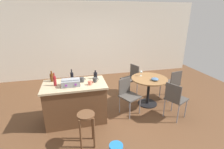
{
  "coord_description": "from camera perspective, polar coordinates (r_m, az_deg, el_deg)",
  "views": [
    {
      "loc": [
        -0.71,
        -3.41,
        2.24
      ],
      "look_at": [
        0.12,
        0.04,
        0.95
      ],
      "focal_mm": 26.38,
      "sensor_mm": 36.0,
      "label": 1
    }
  ],
  "objects": [
    {
      "name": "ground_plane",
      "position": [
        4.14,
        -1.48,
        -12.84
      ],
      "size": [
        8.8,
        8.8,
        0.0
      ],
      "primitive_type": "plane",
      "color": "brown"
    },
    {
      "name": "back_wall",
      "position": [
        6.26,
        -7.01,
        11.63
      ],
      "size": [
        8.0,
        0.1,
        2.7
      ],
      "primitive_type": "cube",
      "color": "silver",
      "rests_on": "ground_plane"
    },
    {
      "name": "kitchen_island",
      "position": [
        3.74,
        -12.41,
        -9.33
      ],
      "size": [
        1.32,
        0.73,
        0.88
      ],
      "color": "brown",
      "rests_on": "ground_plane"
    },
    {
      "name": "wooden_stool",
      "position": [
        3.03,
        -8.88,
        -16.3
      ],
      "size": [
        0.31,
        0.31,
        0.65
      ],
      "color": "brown",
      "rests_on": "ground_plane"
    },
    {
      "name": "dining_table",
      "position": [
        4.33,
        12.66,
        -3.41
      ],
      "size": [
        0.91,
        0.91,
        0.74
      ],
      "color": "black",
      "rests_on": "ground_plane"
    },
    {
      "name": "folding_chair_near",
      "position": [
        4.77,
        20.08,
        -2.63
      ],
      "size": [
        0.47,
        0.47,
        0.86
      ],
      "color": "#47423D",
      "rests_on": "ground_plane"
    },
    {
      "name": "folding_chair_far",
      "position": [
        4.91,
        6.68,
        -0.88
      ],
      "size": [
        0.52,
        0.52,
        0.86
      ],
      "color": "#47423D",
      "rests_on": "ground_plane"
    },
    {
      "name": "folding_chair_left",
      "position": [
        3.92,
        5.52,
        -6.58
      ],
      "size": [
        0.54,
        0.54,
        0.85
      ],
      "color": "#47423D",
      "rests_on": "ground_plane"
    },
    {
      "name": "folding_chair_right",
      "position": [
        3.93,
        20.98,
        -7.56
      ],
      "size": [
        0.54,
        0.54,
        0.87
      ],
      "color": "#47423D",
      "rests_on": "ground_plane"
    },
    {
      "name": "toolbox",
      "position": [
        3.45,
        -14.09,
        -2.69
      ],
      "size": [
        0.37,
        0.25,
        0.15
      ],
      "color": "gray",
      "rests_on": "kitchen_island"
    },
    {
      "name": "bottle_0",
      "position": [
        3.53,
        -19.22,
        -2.04
      ],
      "size": [
        0.06,
        0.06,
        0.28
      ],
      "color": "maroon",
      "rests_on": "kitchen_island"
    },
    {
      "name": "bottle_1",
      "position": [
        3.73,
        -5.75,
        -0.3
      ],
      "size": [
        0.08,
        0.08,
        0.19
      ],
      "color": "black",
      "rests_on": "kitchen_island"
    },
    {
      "name": "bottle_2",
      "position": [
        3.67,
        -13.69,
        -0.67
      ],
      "size": [
        0.07,
        0.07,
        0.27
      ],
      "color": "black",
      "rests_on": "kitchen_island"
    },
    {
      "name": "bottle_3",
      "position": [
        3.78,
        -20.1,
        -0.93
      ],
      "size": [
        0.08,
        0.08,
        0.23
      ],
      "color": "#603314",
      "rests_on": "kitchen_island"
    },
    {
      "name": "cup_0",
      "position": [
        3.59,
        -10.36,
        -1.74
      ],
      "size": [
        0.13,
        0.09,
        0.1
      ],
      "color": "#383838",
      "rests_on": "kitchen_island"
    },
    {
      "name": "cup_1",
      "position": [
        3.42,
        -7.66,
        -2.9
      ],
      "size": [
        0.11,
        0.08,
        0.08
      ],
      "color": "#DB6651",
      "rests_on": "kitchen_island"
    },
    {
      "name": "cup_2",
      "position": [
        3.55,
        -5.95,
        -1.83
      ],
      "size": [
        0.13,
        0.09,
        0.1
      ],
      "color": "#383838",
      "rests_on": "kitchen_island"
    },
    {
      "name": "wine_glass",
      "position": [
        4.35,
        10.05,
        0.84
      ],
      "size": [
        0.07,
        0.07,
        0.14
      ],
      "color": "silver",
      "rests_on": "dining_table"
    },
    {
      "name": "serving_bowl",
      "position": [
        4.14,
        14.66,
        -1.56
      ],
      "size": [
        0.18,
        0.18,
        0.07
      ],
      "primitive_type": "ellipsoid",
      "color": "#4C7099",
      "rests_on": "dining_table"
    }
  ]
}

